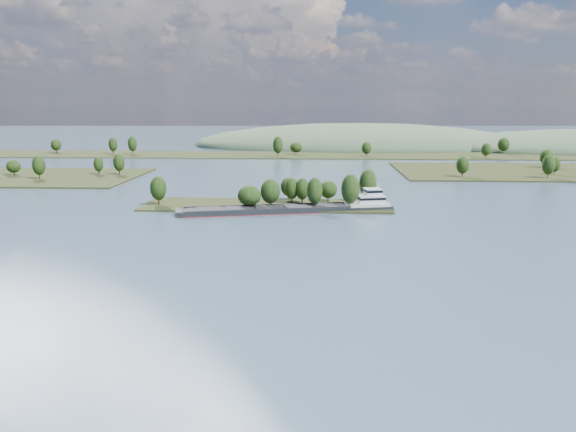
{
  "coord_description": "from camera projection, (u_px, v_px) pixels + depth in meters",
  "views": [
    {
      "loc": [
        20.65,
        -44.06,
        41.44
      ],
      "look_at": [
        11.54,
        130.0,
        6.0
      ],
      "focal_mm": 35.0,
      "sensor_mm": 36.0,
      "label": 1
    }
  ],
  "objects": [
    {
      "name": "back_shoreline",
      "position": [
        302.0,
        155.0,
        443.03
      ],
      "size": [
        900.0,
        60.0,
        16.65
      ],
      "color": "black",
      "rests_on": "ground"
    },
    {
      "name": "cargo_barge",
      "position": [
        301.0,
        208.0,
        216.5
      ],
      "size": [
        83.58,
        27.85,
        11.28
      ],
      "color": "black",
      "rests_on": "ground"
    },
    {
      "name": "tree_island",
      "position": [
        282.0,
        196.0,
        226.34
      ],
      "size": [
        100.0,
        31.48,
        15.09
      ],
      "color": "black",
      "rests_on": "ground"
    },
    {
      "name": "ground",
      "position": [
        248.0,
        242.0,
        169.86
      ],
      "size": [
        1800.0,
        1800.0,
        0.0
      ],
      "primitive_type": "plane",
      "color": "#364E5D",
      "rests_on": "ground"
    },
    {
      "name": "hill_west",
      "position": [
        358.0,
        146.0,
        538.66
      ],
      "size": [
        320.0,
        160.0,
        44.0
      ],
      "primitive_type": "ellipsoid",
      "color": "#3C5339",
      "rests_on": "ground"
    }
  ]
}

